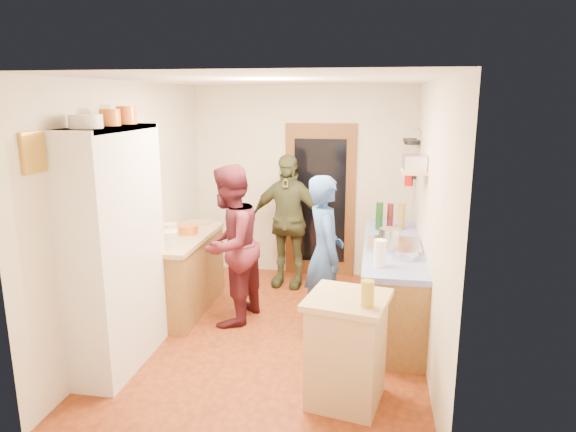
% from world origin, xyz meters
% --- Properties ---
extents(floor, '(3.00, 4.00, 0.02)m').
position_xyz_m(floor, '(0.00, 0.00, -0.01)').
color(floor, '#913A17').
rests_on(floor, ground).
extents(ceiling, '(3.00, 4.00, 0.02)m').
position_xyz_m(ceiling, '(0.00, 0.00, 2.61)').
color(ceiling, silver).
rests_on(ceiling, ground).
extents(wall_back, '(3.00, 0.02, 2.60)m').
position_xyz_m(wall_back, '(0.00, 2.01, 1.30)').
color(wall_back, silver).
rests_on(wall_back, ground).
extents(wall_front, '(3.00, 0.02, 2.60)m').
position_xyz_m(wall_front, '(0.00, -2.01, 1.30)').
color(wall_front, silver).
rests_on(wall_front, ground).
extents(wall_left, '(0.02, 4.00, 2.60)m').
position_xyz_m(wall_left, '(-1.51, 0.00, 1.30)').
color(wall_left, silver).
rests_on(wall_left, ground).
extents(wall_right, '(0.02, 4.00, 2.60)m').
position_xyz_m(wall_right, '(1.51, 0.00, 1.30)').
color(wall_right, silver).
rests_on(wall_right, ground).
extents(door_frame, '(0.95, 0.06, 2.10)m').
position_xyz_m(door_frame, '(0.25, 1.97, 1.05)').
color(door_frame, brown).
rests_on(door_frame, ground).
extents(door_glass, '(0.70, 0.02, 1.70)m').
position_xyz_m(door_glass, '(0.25, 1.94, 1.05)').
color(door_glass, black).
rests_on(door_glass, door_frame).
extents(hutch_body, '(0.40, 1.20, 2.20)m').
position_xyz_m(hutch_body, '(-1.30, -0.80, 1.10)').
color(hutch_body, white).
rests_on(hutch_body, ground).
extents(hutch_top_shelf, '(0.40, 1.14, 0.04)m').
position_xyz_m(hutch_top_shelf, '(-1.30, -0.80, 2.18)').
color(hutch_top_shelf, white).
rests_on(hutch_top_shelf, hutch_body).
extents(plate_stack, '(0.26, 0.26, 0.11)m').
position_xyz_m(plate_stack, '(-1.30, -1.12, 2.25)').
color(plate_stack, white).
rests_on(plate_stack, hutch_top_shelf).
extents(orange_pot_a, '(0.18, 0.18, 0.14)m').
position_xyz_m(orange_pot_a, '(-1.30, -0.73, 2.27)').
color(orange_pot_a, orange).
rests_on(orange_pot_a, hutch_top_shelf).
extents(orange_pot_b, '(0.18, 0.18, 0.16)m').
position_xyz_m(orange_pot_b, '(-1.30, -0.43, 2.28)').
color(orange_pot_b, orange).
rests_on(orange_pot_b, hutch_top_shelf).
extents(left_counter_base, '(0.60, 1.40, 0.85)m').
position_xyz_m(left_counter_base, '(-1.20, 0.45, 0.42)').
color(left_counter_base, olive).
rests_on(left_counter_base, ground).
extents(left_counter_top, '(0.64, 1.44, 0.05)m').
position_xyz_m(left_counter_top, '(-1.20, 0.45, 0.88)').
color(left_counter_top, tan).
rests_on(left_counter_top, left_counter_base).
extents(toaster, '(0.29, 0.23, 0.19)m').
position_xyz_m(toaster, '(-1.15, -0.06, 0.99)').
color(toaster, white).
rests_on(toaster, left_counter_top).
extents(kettle, '(0.16, 0.16, 0.17)m').
position_xyz_m(kettle, '(-1.25, 0.32, 0.98)').
color(kettle, white).
rests_on(kettle, left_counter_top).
extents(orange_bowl, '(0.26, 0.26, 0.10)m').
position_xyz_m(orange_bowl, '(-1.12, 0.54, 0.95)').
color(orange_bowl, orange).
rests_on(orange_bowl, left_counter_top).
extents(chopping_board, '(0.32, 0.25, 0.02)m').
position_xyz_m(chopping_board, '(-1.18, 1.04, 0.91)').
color(chopping_board, tan).
rests_on(chopping_board, left_counter_top).
extents(right_counter_base, '(0.60, 2.20, 0.84)m').
position_xyz_m(right_counter_base, '(1.20, 0.50, 0.42)').
color(right_counter_base, olive).
rests_on(right_counter_base, ground).
extents(right_counter_top, '(0.62, 2.22, 0.06)m').
position_xyz_m(right_counter_top, '(1.20, 0.50, 0.87)').
color(right_counter_top, '#1828B4').
rests_on(right_counter_top, right_counter_base).
extents(hob, '(0.55, 0.58, 0.04)m').
position_xyz_m(hob, '(1.20, 0.40, 0.92)').
color(hob, silver).
rests_on(hob, right_counter_top).
extents(pot_on_hob, '(0.21, 0.21, 0.14)m').
position_xyz_m(pot_on_hob, '(1.15, 0.47, 1.01)').
color(pot_on_hob, silver).
rests_on(pot_on_hob, hob).
extents(bottle_a, '(0.10, 0.10, 0.33)m').
position_xyz_m(bottle_a, '(1.05, 1.11, 1.06)').
color(bottle_a, '#143F14').
rests_on(bottle_a, right_counter_top).
extents(bottle_b, '(0.09, 0.09, 0.30)m').
position_xyz_m(bottle_b, '(1.18, 1.22, 1.05)').
color(bottle_b, '#591419').
rests_on(bottle_b, right_counter_top).
extents(bottle_c, '(0.08, 0.08, 0.31)m').
position_xyz_m(bottle_c, '(1.31, 1.16, 1.06)').
color(bottle_c, olive).
rests_on(bottle_c, right_counter_top).
extents(paper_towel, '(0.12, 0.12, 0.25)m').
position_xyz_m(paper_towel, '(1.05, -0.27, 1.03)').
color(paper_towel, white).
rests_on(paper_towel, right_counter_top).
extents(mixing_bowl, '(0.29, 0.29, 0.10)m').
position_xyz_m(mixing_bowl, '(1.30, 0.00, 0.95)').
color(mixing_bowl, silver).
rests_on(mixing_bowl, right_counter_top).
extents(island_base, '(0.65, 0.65, 0.86)m').
position_xyz_m(island_base, '(0.80, -1.11, 0.43)').
color(island_base, tan).
rests_on(island_base, ground).
extents(island_top, '(0.73, 0.73, 0.05)m').
position_xyz_m(island_top, '(0.80, -1.11, 0.89)').
color(island_top, tan).
rests_on(island_top, island_base).
extents(cutting_board, '(0.40, 0.34, 0.02)m').
position_xyz_m(cutting_board, '(0.76, -1.05, 0.90)').
color(cutting_board, white).
rests_on(cutting_board, island_top).
extents(oil_jar, '(0.12, 0.12, 0.20)m').
position_xyz_m(oil_jar, '(0.95, -1.26, 1.01)').
color(oil_jar, '#AD9E2D').
rests_on(oil_jar, island_top).
extents(pan_rail, '(0.02, 0.65, 0.02)m').
position_xyz_m(pan_rail, '(1.46, 1.52, 2.05)').
color(pan_rail, silver).
rests_on(pan_rail, wall_right).
extents(pan_hang_a, '(0.18, 0.18, 0.05)m').
position_xyz_m(pan_hang_a, '(1.40, 1.35, 1.92)').
color(pan_hang_a, black).
rests_on(pan_hang_a, pan_rail).
extents(pan_hang_b, '(0.16, 0.16, 0.05)m').
position_xyz_m(pan_hang_b, '(1.40, 1.55, 1.90)').
color(pan_hang_b, black).
rests_on(pan_hang_b, pan_rail).
extents(pan_hang_c, '(0.17, 0.17, 0.05)m').
position_xyz_m(pan_hang_c, '(1.40, 1.75, 1.91)').
color(pan_hang_c, black).
rests_on(pan_hang_c, pan_rail).
extents(wall_shelf, '(0.26, 0.42, 0.03)m').
position_xyz_m(wall_shelf, '(1.37, 0.45, 1.70)').
color(wall_shelf, tan).
rests_on(wall_shelf, wall_right).
extents(radio, '(0.24, 0.31, 0.15)m').
position_xyz_m(radio, '(1.37, 0.45, 1.79)').
color(radio, silver).
rests_on(radio, wall_shelf).
extents(ext_bracket, '(0.06, 0.10, 0.04)m').
position_xyz_m(ext_bracket, '(1.47, 1.70, 1.45)').
color(ext_bracket, black).
rests_on(ext_bracket, wall_right).
extents(fire_extinguisher, '(0.11, 0.11, 0.32)m').
position_xyz_m(fire_extinguisher, '(1.41, 1.70, 1.50)').
color(fire_extinguisher, red).
rests_on(fire_extinguisher, wall_right).
extents(picture_frame, '(0.03, 0.25, 0.30)m').
position_xyz_m(picture_frame, '(-1.48, -1.55, 2.05)').
color(picture_frame, gold).
rests_on(picture_frame, wall_left).
extents(person_hob, '(0.57, 0.71, 1.67)m').
position_xyz_m(person_hob, '(0.53, 0.21, 0.84)').
color(person_hob, '#2D4F90').
rests_on(person_hob, ground).
extents(person_left, '(0.82, 0.97, 1.75)m').
position_xyz_m(person_left, '(-0.51, 0.27, 0.88)').
color(person_left, '#4D1822').
rests_on(person_left, ground).
extents(person_back, '(1.08, 0.58, 1.74)m').
position_xyz_m(person_back, '(-0.11, 1.45, 0.87)').
color(person_back, '#3C3F25').
rests_on(person_back, ground).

